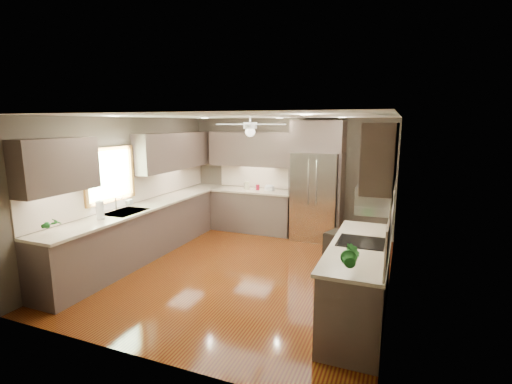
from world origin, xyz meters
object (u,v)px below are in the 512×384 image
Objects in this scene: canister_d at (258,187)px; potted_plant_right at (350,256)px; potted_plant_left at (52,224)px; microwave at (374,198)px; soap_bottle at (130,202)px; bowl at (269,190)px; stool at (339,245)px; paper_towel at (100,210)px; canister_b at (245,186)px; refrigerator at (317,183)px; canister_c at (247,185)px.

potted_plant_right is at bearing -57.39° from canister_d.
microwave is (3.99, 1.32, 0.40)m from potted_plant_left.
soap_bottle is at bearing -121.34° from canister_d.
stool is at bearing -30.71° from bowl.
potted_plant_right reaches higher than paper_towel.
canister_b is at bearing 72.65° from paper_towel.
refrigerator reaches higher than paper_towel.
canister_d reaches higher than bowl.
canister_b is 2.71m from soap_bottle.
soap_bottle is at bearing 175.16° from microwave.
bowl is (0.27, -0.01, -0.03)m from canister_d.
canister_b is 0.60m from bowl.
bowl is at bearing 149.29° from stool.
canister_c is at bearing -177.88° from canister_d.
bowl reaches higher than stool.
paper_towel reaches higher than canister_c.
canister_b is 4.25m from potted_plant_left.
canister_b is 2.65m from stool.
soap_bottle is 0.08× the size of refrigerator.
potted_plant_right is 3.93m from paper_towel.
potted_plant_left reaches higher than soap_bottle.
soap_bottle is 0.53× the size of potted_plant_right.
potted_plant_left is 4.83m from refrigerator.
potted_plant_left is 0.85m from paper_towel.
canister_b is 0.34× the size of potted_plant_right.
soap_bottle reaches higher than canister_c.
canister_d is at bearing -10.02° from canister_b.
canister_d is at bearing 67.34° from paper_towel.
paper_towel is at bearing -81.86° from soap_bottle.
microwave reaches higher than stool.
canister_d is 0.53× the size of bowl.
potted_plant_left is 0.79× the size of potted_plant_right.
bowl is at bearing -2.82° from canister_d.
canister_b reaches higher than canister_d.
canister_b reaches higher than bowl.
microwave is 1.02× the size of stool.
potted_plant_right is 4.09m from refrigerator.
potted_plant_left is at bearing -137.43° from stool.
potted_plant_right is at bearing -72.83° from refrigerator.
refrigerator is (1.32, -0.04, 0.19)m from canister_d.
potted_plant_left is at bearing -123.45° from refrigerator.
canister_c is at bearing 178.99° from refrigerator.
bowl is 0.41× the size of microwave.
canister_c is at bearing 136.64° from microwave.
canister_c is 1.53× the size of canister_d.
bowl is 0.09× the size of refrigerator.
canister_c is 3.39m from paper_towel.
microwave is (0.12, 1.20, 0.36)m from potted_plant_right.
canister_c is 0.08× the size of refrigerator.
bowl is 0.42× the size of stool.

